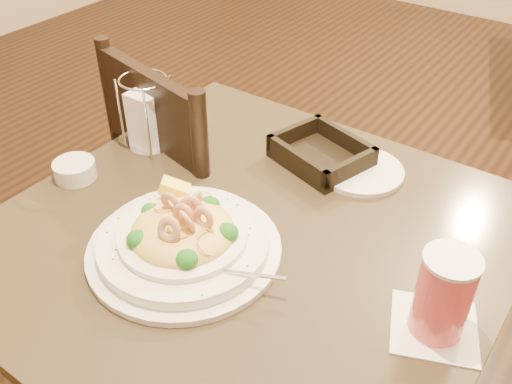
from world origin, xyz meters
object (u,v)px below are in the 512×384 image
Objects in this scene: drink_glass at (443,295)px; side_plate at (361,171)px; napkin_caddy at (148,117)px; bread_basket at (321,155)px; butter_ramekin at (75,170)px; dining_chair_near at (204,199)px; main_table at (250,315)px; pasta_bowl at (184,238)px.

side_plate is (-0.29, 0.31, -0.07)m from drink_glass.
drink_glass is 0.74m from napkin_caddy.
bread_basket is 2.59× the size of butter_ramekin.
side_plate is at bearing -162.99° from dining_chair_near.
napkin_caddy reaches higher than side_plate.
drink_glass is 0.93× the size of side_plate.
main_table is 2.36× the size of pasta_bowl.
drink_glass is 0.48m from bread_basket.
bread_basket is (-0.01, 0.28, 0.25)m from main_table.
drink_glass is 1.96× the size of butter_ramekin.
drink_glass is at bearing 171.00° from dining_chair_near.
dining_chair_near reaches higher than butter_ramekin.
napkin_caddy reaches higher than butter_ramekin.
drink_glass reaches higher than butter_ramekin.
pasta_bowl is at bearing -118.90° from main_table.
butter_ramekin is at bearing -101.58° from napkin_caddy.
napkin_caddy reaches higher than pasta_bowl.
drink_glass is 1.01× the size of napkin_caddy.
dining_chair_near is 5.55× the size of napkin_caddy.
drink_glass is 0.43m from side_plate.
napkin_caddy is (-0.73, 0.13, -0.00)m from drink_glass.
pasta_bowl is 0.38m from napkin_caddy.
side_plate is (0.09, 0.01, -0.01)m from bread_basket.
napkin_caddy is 1.93× the size of butter_ramekin.
butter_ramekin reaches higher than side_plate.
bread_basket is 1.34× the size of napkin_caddy.
bread_basket is at bearing 82.52° from pasta_bowl.
pasta_bowl is 2.27× the size of napkin_caddy.
pasta_bowl is 0.39m from bread_basket.
butter_ramekin is (-0.40, -0.07, 0.25)m from main_table.
dining_chair_near reaches higher than drink_glass.
pasta_bowl is 4.39× the size of butter_ramekin.
main_table is at bearing 155.24° from dining_chair_near.
side_plate is at bearing 37.10° from butter_ramekin.
main_table is at bearing -17.39° from napkin_caddy.
dining_chair_near is 2.44× the size of pasta_bowl.
napkin_caddy reaches higher than main_table.
drink_glass is at bearing 12.32° from pasta_bowl.
pasta_bowl is (0.28, -0.37, 0.27)m from dining_chair_near.
napkin_caddy is 0.92× the size of side_plate.
dining_chair_near is at bearing 79.65° from butter_ramekin.
main_table is 0.37m from bread_basket.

